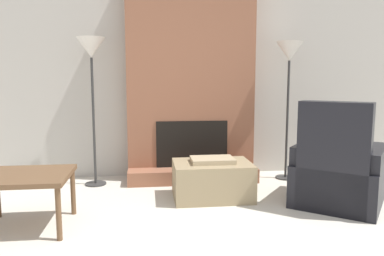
{
  "coord_description": "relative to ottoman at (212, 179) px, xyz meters",
  "views": [
    {
      "loc": [
        -0.55,
        -1.82,
        1.26
      ],
      "look_at": [
        0.0,
        2.74,
        0.66
      ],
      "focal_mm": 35.0,
      "sensor_mm": 36.0,
      "label": 1
    }
  ],
  "objects": [
    {
      "name": "ottoman",
      "position": [
        0.0,
        0.0,
        0.0
      ],
      "size": [
        0.82,
        0.57,
        0.44
      ],
      "color": "#998460",
      "rests_on": "ground_plane"
    },
    {
      "name": "side_table",
      "position": [
        -1.71,
        -0.61,
        0.22
      ],
      "size": [
        0.75,
        0.66,
        0.47
      ],
      "color": "brown",
      "rests_on": "ground_plane"
    },
    {
      "name": "floor_lamp_right",
      "position": [
        1.07,
        0.67,
        1.29
      ],
      "size": [
        0.33,
        0.33,
        1.72
      ],
      "color": "#333333",
      "rests_on": "ground_plane"
    },
    {
      "name": "floor_lamp_left",
      "position": [
        -1.3,
        0.67,
        1.31
      ],
      "size": [
        0.33,
        0.33,
        1.74
      ],
      "color": "#333333",
      "rests_on": "ground_plane"
    },
    {
      "name": "fireplace",
      "position": [
        -0.13,
        0.89,
        1.03
      ],
      "size": [
        1.59,
        0.58,
        2.6
      ],
      "color": "#935B42",
      "rests_on": "ground_plane"
    },
    {
      "name": "wall_back",
      "position": [
        -0.13,
        1.09,
        1.1
      ],
      "size": [
        6.86,
        0.06,
        2.6
      ],
      "primitive_type": "cube",
      "color": "#BCB7AD",
      "rests_on": "ground_plane"
    },
    {
      "name": "armchair",
      "position": [
        1.21,
        -0.37,
        0.11
      ],
      "size": [
        1.18,
        1.19,
        1.06
      ],
      "rotation": [
        0.0,
        0.0,
        2.47
      ],
      "color": "black",
      "rests_on": "ground_plane"
    }
  ]
}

